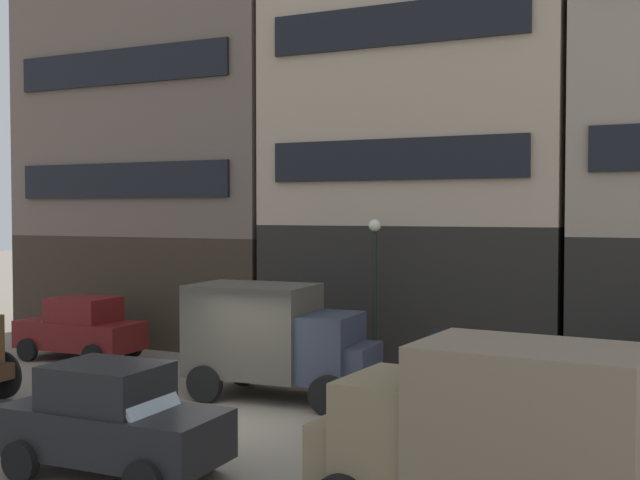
% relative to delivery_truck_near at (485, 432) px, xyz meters
% --- Properties ---
extents(ground_plane, '(120.00, 120.00, 0.00)m').
position_rel_delivery_truck_near_xyz_m(ground_plane, '(-6.20, 3.15, -1.42)').
color(ground_plane, slate).
extents(building_far_left, '(10.00, 6.44, 14.69)m').
position_rel_delivery_truck_near_xyz_m(building_far_left, '(-13.93, 12.60, 5.96)').
color(building_far_left, '#33281E').
rests_on(building_far_left, ground_plane).
extents(building_center_left, '(8.96, 6.44, 15.05)m').
position_rel_delivery_truck_near_xyz_m(building_center_left, '(-4.80, 12.60, 6.14)').
color(building_center_left, black).
rests_on(building_center_left, ground_plane).
extents(delivery_truck_near, '(4.46, 2.39, 2.62)m').
position_rel_delivery_truck_near_xyz_m(delivery_truck_near, '(0.00, 0.00, 0.00)').
color(delivery_truck_near, '#7A6B4C').
rests_on(delivery_truck_near, ground_plane).
extents(delivery_truck_far, '(4.44, 2.33, 2.62)m').
position_rel_delivery_truck_near_xyz_m(delivery_truck_far, '(-6.25, 5.71, 0.00)').
color(delivery_truck_far, '#333847').
rests_on(delivery_truck_far, ground_plane).
extents(sedan_light, '(3.72, 1.89, 1.83)m').
position_rel_delivery_truck_near_xyz_m(sedan_light, '(-13.66, 7.44, -0.51)').
color(sedan_light, maroon).
rests_on(sedan_light, ground_plane).
extents(sedan_parked_curb, '(3.73, 1.92, 1.83)m').
position_rel_delivery_truck_near_xyz_m(sedan_parked_curb, '(-6.08, -0.14, -0.51)').
color(sedan_parked_curb, black).
rests_on(sedan_parked_curb, ground_plane).
extents(pedestrian_officer, '(0.46, 0.46, 1.79)m').
position_rel_delivery_truck_near_xyz_m(pedestrian_officer, '(-2.53, 6.08, -0.44)').
color(pedestrian_officer, black).
rests_on(pedestrian_officer, ground_plane).
extents(streetlamp_curbside, '(0.32, 0.32, 4.12)m').
position_rel_delivery_truck_near_xyz_m(streetlamp_curbside, '(-5.03, 8.80, 1.25)').
color(streetlamp_curbside, black).
rests_on(streetlamp_curbside, ground_plane).
extents(fire_hydrant_curbside, '(0.24, 0.24, 0.83)m').
position_rel_delivery_truck_near_xyz_m(fire_hydrant_curbside, '(-9.27, 8.20, -1.00)').
color(fire_hydrant_curbside, maroon).
rests_on(fire_hydrant_curbside, ground_plane).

